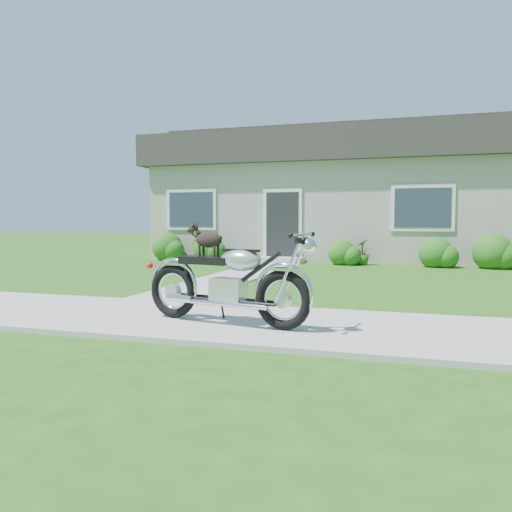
% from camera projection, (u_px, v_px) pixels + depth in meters
% --- Properties ---
extents(ground, '(80.00, 80.00, 0.00)m').
position_uv_depth(ground, '(222.00, 322.00, 6.12)').
color(ground, '#235114').
rests_on(ground, ground).
extents(sidewalk, '(24.00, 2.20, 0.04)m').
position_uv_depth(sidewalk, '(222.00, 321.00, 6.12)').
color(sidewalk, '#9E9B93').
rests_on(sidewalk, ground).
extents(walkway, '(1.20, 8.00, 0.03)m').
position_uv_depth(walkway, '(240.00, 275.00, 11.32)').
color(walkway, '#9E9B93').
rests_on(walkway, ground).
extents(house, '(12.60, 7.03, 4.50)m').
position_uv_depth(house, '(345.00, 195.00, 17.40)').
color(house, '#AEA79D').
rests_on(house, ground).
extents(shrub_row, '(10.33, 0.99, 0.99)m').
position_uv_depth(shrub_row, '(319.00, 250.00, 14.28)').
color(shrub_row, '#255D18').
rests_on(shrub_row, ground).
extents(potted_plant_left, '(0.90, 0.96, 0.86)m').
position_uv_depth(potted_plant_left, '(202.00, 247.00, 15.41)').
color(potted_plant_left, '#284E14').
rests_on(potted_plant_left, ground).
extents(potted_plant_right, '(0.45, 0.45, 0.73)m').
position_uv_depth(potted_plant_right, '(362.00, 252.00, 13.97)').
color(potted_plant_right, '#2D5C19').
rests_on(potted_plant_right, ground).
extents(motorcycle_with_dog, '(2.21, 0.74, 1.16)m').
position_uv_depth(motorcycle_with_dog, '(228.00, 280.00, 5.80)').
color(motorcycle_with_dog, black).
rests_on(motorcycle_with_dog, sidewalk).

